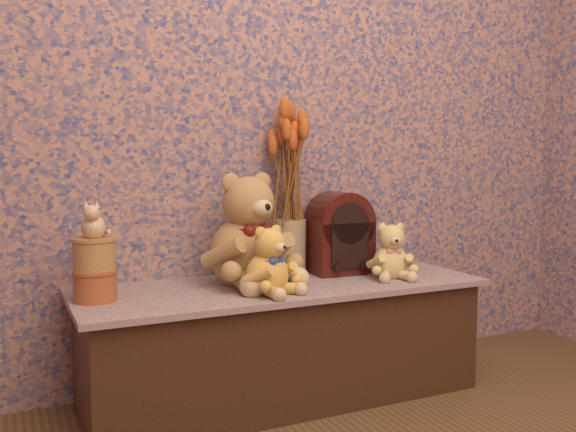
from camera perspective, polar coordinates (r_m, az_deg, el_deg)
name	(u,v)px	position (r m, az deg, el deg)	size (l,w,h in m)	color
display_shelf	(282,340)	(2.22, -0.56, -11.35)	(1.41, 0.52, 0.41)	#35476D
teddy_large	(245,225)	(2.13, -3.94, -0.79)	(0.33, 0.39, 0.41)	#AE7343
teddy_medium	(267,257)	(1.99, -1.92, -3.81)	(0.19, 0.22, 0.24)	gold
teddy_small	(391,248)	(2.28, 9.41, -2.94)	(0.17, 0.20, 0.22)	tan
cathedral_radio	(339,232)	(2.35, 4.75, -1.51)	(0.22, 0.16, 0.31)	#330E09
ceramic_vase	(290,247)	(2.33, 0.15, -2.84)	(0.12, 0.12, 0.20)	tan
dried_stalks	(290,164)	(2.30, 0.15, 4.76)	(0.22, 0.22, 0.41)	#CB5720
biscuit_tin_lower	(95,286)	(1.99, -17.31, -6.15)	(0.13, 0.13, 0.09)	#C57A3A
biscuit_tin_upper	(94,255)	(1.97, -17.39, -3.41)	(0.13, 0.13, 0.10)	#DFC261
cat_figurine	(93,219)	(1.96, -17.48, -0.28)	(0.09, 0.09, 0.12)	silver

